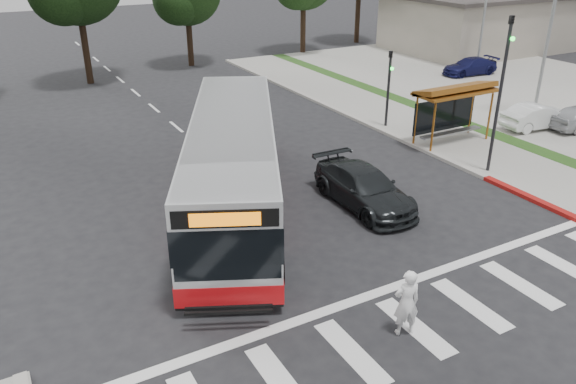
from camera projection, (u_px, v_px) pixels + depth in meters
ground at (315, 243)px, 18.61m from camera, size 140.00×140.00×0.00m
sidewalk_east at (412, 125)px, 29.78m from camera, size 4.00×40.00×0.12m
curb_east at (382, 131)px, 28.89m from camera, size 0.30×40.00×0.15m
curb_east_red at (548, 206)px, 20.96m from camera, size 0.32×6.00×0.15m
parking_lot at (534, 89)px, 36.66m from camera, size 18.00×36.00×0.10m
commercial_building at (478, 24)px, 48.35m from camera, size 14.00×10.00×4.40m
crosswalk_ladder at (415, 327)px, 14.64m from camera, size 18.00×2.60×0.01m
bus_shelter at (454, 96)px, 26.43m from camera, size 4.20×1.60×2.86m
traffic_signal_ne_tall at (502, 83)px, 22.39m from camera, size 0.18×0.37×6.50m
traffic_signal_ne_short at (389, 81)px, 28.53m from camera, size 0.18×0.37×4.00m
lot_light_front at (554, 6)px, 28.82m from camera, size 1.90×0.35×9.01m
transit_bus at (233, 166)px, 20.23m from camera, size 8.23×13.15×3.41m
pedestrian at (407, 303)px, 14.04m from camera, size 0.78×0.61×1.87m
dark_sedan at (364, 188)px, 20.90m from camera, size 2.14×5.00×1.44m
parked_car_1 at (537, 116)px, 28.91m from camera, size 4.04×1.83×1.29m
parked_car_3 at (470, 66)px, 39.92m from camera, size 4.23×2.02×1.19m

